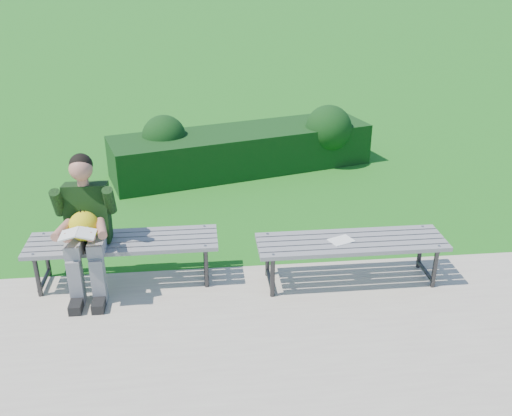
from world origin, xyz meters
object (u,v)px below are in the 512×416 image
at_px(bench_left, 123,245).
at_px(bench_right, 351,245).
at_px(hedge, 246,146).
at_px(seated_boy, 86,223).
at_px(paper_sheet, 341,240).

xyz_separation_m(bench_left, bench_right, (2.17, -0.23, 0.00)).
distance_m(hedge, seated_boy, 3.62).
height_order(seated_boy, paper_sheet, seated_boy).
relative_size(hedge, bench_left, 2.18).
bearing_deg(bench_right, bench_left, 173.86).
bearing_deg(bench_right, seated_boy, 176.89).
distance_m(bench_right, seated_boy, 2.49).
bearing_deg(hedge, bench_left, -115.53).
distance_m(bench_left, bench_right, 2.18).
height_order(bench_left, paper_sheet, bench_left).
relative_size(hedge, seated_boy, 2.98).
relative_size(hedge, paper_sheet, 14.82).
height_order(bench_left, bench_right, same).
height_order(hedge, bench_left, hedge).
distance_m(bench_right, paper_sheet, 0.12).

